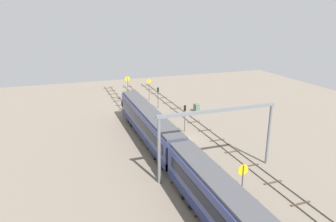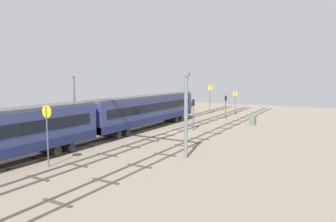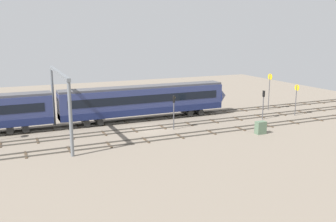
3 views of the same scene
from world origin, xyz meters
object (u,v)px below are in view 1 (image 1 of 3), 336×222
Objects in this scene: relay_cabinet at (197,108)px; speed_sign_mid_trackside at (242,182)px; speed_sign_near_foreground at (149,87)px; signal_light_trackside_departure at (185,114)px; speed_sign_far_trackside at (128,86)px; overhead_gantry at (218,126)px; train at (177,157)px; signal_light_trackside_approach at (158,95)px.

speed_sign_mid_trackside is at bearing 162.65° from relay_cabinet.
speed_sign_near_foreground is 2.99× the size of relay_cabinet.
signal_light_trackside_departure is at bearing -179.97° from speed_sign_near_foreground.
signal_light_trackside_departure reaches higher than relay_cabinet.
speed_sign_near_foreground is 5.12m from speed_sign_far_trackside.
relay_cabinet is at bearing -131.96° from speed_sign_far_trackside.
signal_light_trackside_departure is at bearing -165.51° from speed_sign_far_trackside.
speed_sign_far_trackside is at bearing 14.49° from signal_light_trackside_departure.
speed_sign_far_trackside is (33.11, 3.27, -2.04)m from overhead_gantry.
signal_light_trackside_approach is at bearing -13.52° from train.
overhead_gantry is 2.54× the size of speed_sign_far_trackside.
train is 28.39m from signal_light_trackside_approach.
speed_sign_far_trackside is 7.16m from signal_light_trackside_approach.
speed_sign_near_foreground is at bearing 0.03° from signal_light_trackside_departure.
speed_sign_near_foreground is 0.80× the size of speed_sign_far_trackside.
speed_sign_mid_trackside reaches higher than relay_cabinet.
train is 10.62× the size of speed_sign_near_foreground.
speed_sign_near_foreground is at bearing 0.70° from signal_light_trackside_approach.
overhead_gantry reaches higher than train.
train is at bearing 168.98° from speed_sign_near_foreground.
overhead_gantry is at bearing 177.22° from speed_sign_near_foreground.
relay_cabinet is (9.05, -6.29, -2.14)m from signal_light_trackside_departure.
signal_light_trackside_approach is at bearing 50.59° from relay_cabinet.
relay_cabinet is at bearing -150.68° from speed_sign_near_foreground.
speed_sign_mid_trackside is 0.90× the size of speed_sign_far_trackside.
speed_sign_far_trackside is (32.59, -1.63, 1.22)m from train.
signal_light_trackside_departure is (13.44, -6.58, 0.27)m from train.
signal_light_trackside_approach is (27.60, -6.64, 0.13)m from train.
overhead_gantry is at bearing -174.35° from speed_sign_far_trackside.
overhead_gantry is at bearing 176.47° from signal_light_trackside_approach.
speed_sign_far_trackside is at bearing 102.75° from speed_sign_near_foreground.
relay_cabinet is (-11.23, -6.30, -2.32)m from speed_sign_near_foreground.
overhead_gantry is 8.77m from speed_sign_mid_trackside.
train is 31.75× the size of relay_cabinet.
speed_sign_mid_trackside is (-8.78, -3.10, 0.91)m from train.
train is 8.51× the size of speed_sign_far_trackside.
train is at bearing 19.48° from speed_sign_mid_trackside.
relay_cabinet is at bearing -129.41° from signal_light_trackside_approach.
speed_sign_far_trackside is at bearing 48.04° from relay_cabinet.
overhead_gantry is (-0.52, -4.90, 3.27)m from train.
speed_sign_near_foreground is at bearing 29.32° from relay_cabinet.
overhead_gantry is 3.17× the size of speed_sign_near_foreground.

